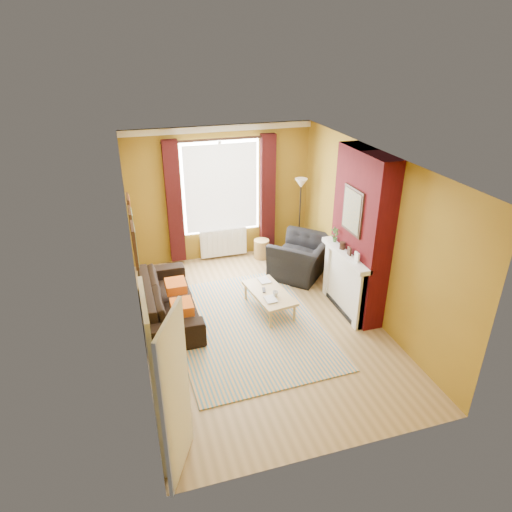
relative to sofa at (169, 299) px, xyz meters
name	(u,v)px	position (x,y,z in m)	size (l,w,h in m)	color
ground	(260,324)	(1.42, -0.71, -0.32)	(5.50, 5.50, 0.00)	olive
room_walls	(293,237)	(2.06, -0.43, 1.06)	(3.82, 5.54, 2.83)	olive
striped_rug	(247,325)	(1.19, -0.69, -0.31)	(2.47, 3.34, 0.02)	teal
sofa	(169,299)	(0.00, 0.00, 0.00)	(2.20, 0.86, 0.64)	black
armchair	(301,257)	(2.72, 0.72, 0.06)	(1.18, 1.03, 0.77)	black
coffee_table	(269,294)	(1.69, -0.35, 0.01)	(0.71, 1.19, 0.37)	tan
wicker_stool	(262,249)	(2.20, 1.69, -0.12)	(0.36, 0.36, 0.41)	#A78248
floor_lamp	(301,196)	(2.97, 1.49, 1.06)	(0.27, 0.27, 1.75)	black
book_a	(265,300)	(1.53, -0.61, 0.06)	(0.19, 0.25, 0.02)	#999999
book_b	(259,281)	(1.63, 0.04, 0.06)	(0.19, 0.26, 0.02)	#999999
mug	(275,294)	(1.75, -0.52, 0.10)	(0.10, 0.10, 0.09)	#999999
tv_remote	(264,290)	(1.61, -0.29, 0.06)	(0.09, 0.17, 0.02)	#272729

